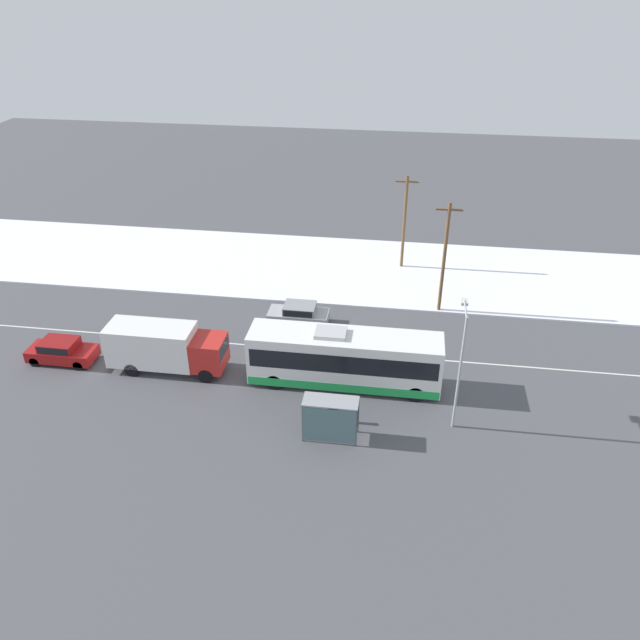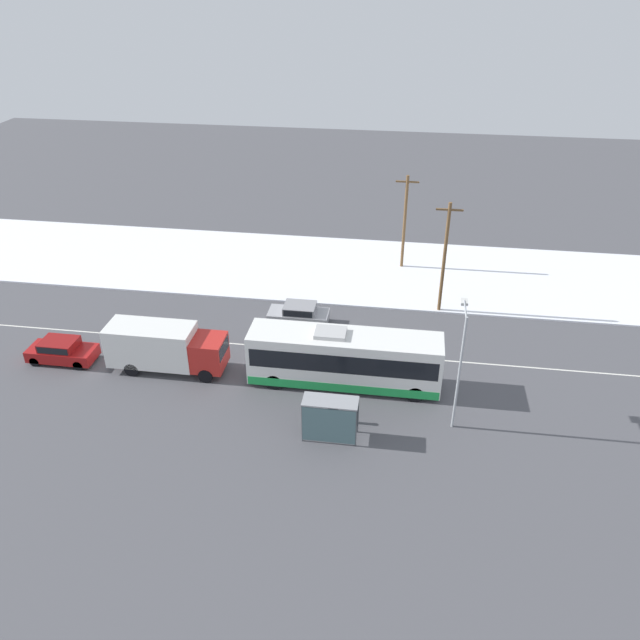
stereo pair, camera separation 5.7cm
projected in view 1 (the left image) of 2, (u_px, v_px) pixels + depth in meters
name	position (u px, v px, depth m)	size (l,w,h in m)	color
ground_plane	(350.00, 353.00, 40.26)	(120.00, 120.00, 0.00)	#4C4C51
snow_lot	(365.00, 270.00, 50.76)	(80.00, 12.37, 0.12)	white
lane_marking_center	(350.00, 353.00, 40.26)	(60.00, 0.12, 0.00)	silver
city_bus	(345.00, 359.00, 36.53)	(11.26, 2.57, 3.58)	white
box_truck	(164.00, 346.00, 37.89)	(7.19, 2.30, 2.97)	silver
sedan_car	(299.00, 313.00, 43.08)	(4.17, 1.80, 1.49)	#9E9EA3
parked_car_near_truck	(61.00, 350.00, 39.05)	(4.19, 1.80, 1.50)	maroon
pedestrian_at_stop	(333.00, 406.00, 33.87)	(0.60, 0.26, 1.65)	#23232D
bus_shelter	(330.00, 415.00, 32.18)	(2.90, 1.20, 2.40)	gray
streetlamp	(461.00, 355.00, 32.17)	(0.36, 2.35, 6.88)	#9EA3A8
utility_pole_roadside	(444.00, 257.00, 42.90)	(1.80, 0.24, 8.18)	brown
utility_pole_snowlot	(404.00, 221.00, 49.34)	(1.80, 0.24, 7.73)	brown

